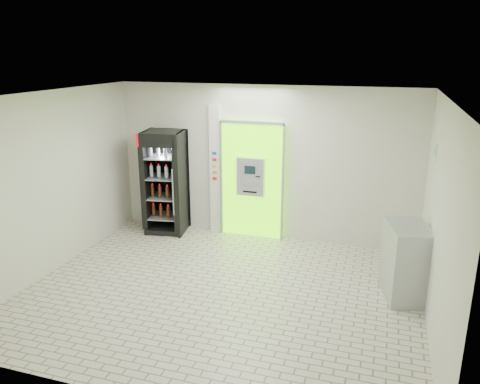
% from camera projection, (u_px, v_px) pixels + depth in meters
% --- Properties ---
extents(ground, '(6.00, 6.00, 0.00)m').
position_uv_depth(ground, '(221.00, 292.00, 7.30)').
color(ground, '#C0B69F').
rests_on(ground, ground).
extents(room_shell, '(6.00, 6.00, 6.00)m').
position_uv_depth(room_shell, '(219.00, 178.00, 6.76)').
color(room_shell, beige).
rests_on(room_shell, ground).
extents(atm_assembly, '(1.30, 0.24, 2.33)m').
position_uv_depth(atm_assembly, '(252.00, 179.00, 9.22)').
color(atm_assembly, '#66F800').
rests_on(atm_assembly, ground).
extents(pillar, '(0.22, 0.11, 2.60)m').
position_uv_depth(pillar, '(216.00, 170.00, 9.44)').
color(pillar, silver).
rests_on(pillar, ground).
extents(beverage_cooler, '(0.89, 0.84, 2.09)m').
position_uv_depth(beverage_cooler, '(166.00, 184.00, 9.53)').
color(beverage_cooler, black).
rests_on(beverage_cooler, ground).
extents(steel_cabinet, '(0.77, 0.97, 1.14)m').
position_uv_depth(steel_cabinet, '(406.00, 262.00, 6.99)').
color(steel_cabinet, '#A2A4A9').
rests_on(steel_cabinet, ground).
extents(exit_sign, '(0.02, 0.22, 0.26)m').
position_uv_depth(exit_sign, '(435.00, 152.00, 7.10)').
color(exit_sign, white).
rests_on(exit_sign, room_shell).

